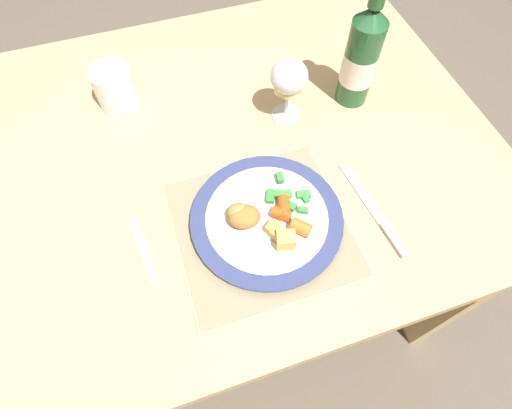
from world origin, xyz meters
name	(u,v)px	position (x,y,z in m)	size (l,w,h in m)	color
ground_plane	(227,277)	(0.00, 0.00, 0.00)	(6.00, 6.00, 0.00)	brown
dining_table	(210,176)	(0.00, 0.00, 0.64)	(1.20, 0.89, 0.74)	tan
placemat	(261,228)	(0.05, -0.21, 0.74)	(0.31, 0.30, 0.01)	#CCB789
dinner_plate	(267,219)	(0.06, -0.20, 0.76)	(0.27, 0.27, 0.02)	white
breaded_croquettes	(243,216)	(0.02, -0.20, 0.78)	(0.07, 0.07, 0.04)	tan
green_beans_pile	(288,196)	(0.11, -0.18, 0.77)	(0.09, 0.10, 0.01)	#338438
glazed_carrots	(289,216)	(0.10, -0.22, 0.78)	(0.06, 0.09, 0.02)	#CC5119
fork	(145,252)	(-0.16, -0.19, 0.74)	(0.03, 0.13, 0.01)	silver
table_knife	(378,216)	(0.26, -0.25, 0.74)	(0.04, 0.21, 0.01)	silver
wine_glass	(289,79)	(0.19, 0.04, 0.84)	(0.07, 0.07, 0.14)	silver
bottle	(361,57)	(0.35, 0.04, 0.85)	(0.07, 0.07, 0.27)	#23562D
roast_potatoes	(281,237)	(0.07, -0.25, 0.78)	(0.05, 0.06, 0.03)	gold
drinking_cup	(114,86)	(-0.14, 0.19, 0.79)	(0.09, 0.09, 0.09)	white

